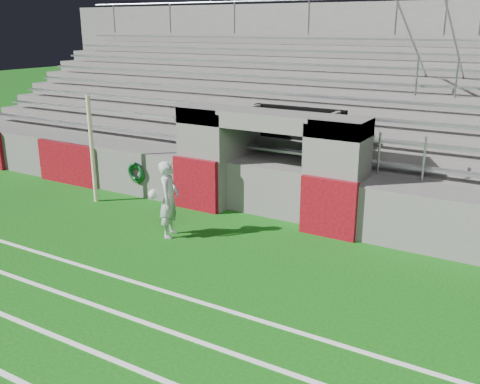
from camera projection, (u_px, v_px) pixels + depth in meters
The scene contains 5 objects.
ground at pixel (185, 267), 10.52m from camera, with size 90.00×90.00×0.00m, color #0E4E0D.
field_post at pixel (92, 150), 14.05m from camera, with size 0.11×0.11×2.85m, color beige.
stadium_structure at pixel (335, 128), 16.62m from camera, with size 26.00×8.48×5.42m.
goalkeeper_with_ball at pixel (169, 199), 11.84m from camera, with size 0.65×0.73×1.73m.
hose_coil at pixel (136, 173), 14.54m from camera, with size 0.52×0.15×0.60m.
Camera 1 is at (5.83, -7.70, 4.56)m, focal length 40.00 mm.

